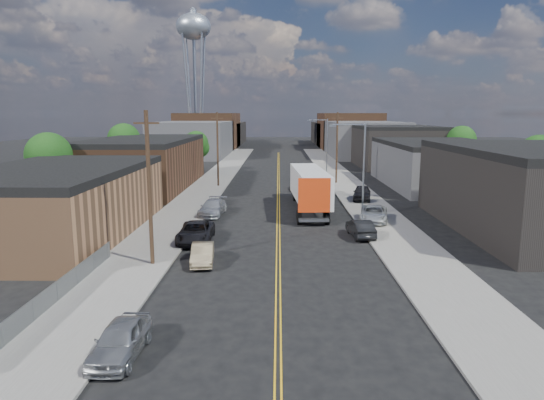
{
  "coord_description": "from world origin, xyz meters",
  "views": [
    {
      "loc": [
        -0.0,
        -20.26,
        9.76
      ],
      "look_at": [
        -0.55,
        20.54,
        2.5
      ],
      "focal_mm": 32.0,
      "sensor_mm": 36.0,
      "label": 1
    }
  ],
  "objects_px": {
    "car_ahead_truck": "(301,185)",
    "car_left_c": "(196,232)",
    "car_right_lot_a": "(374,214)",
    "water_tower": "(194,32)",
    "car_right_lot_c": "(362,193)",
    "semi_truck": "(309,186)",
    "car_left_a": "(121,340)",
    "car_right_oncoming": "(360,228)",
    "car_left_d": "(213,208)",
    "car_left_b": "(203,254)"
  },
  "relations": [
    {
      "from": "car_left_d",
      "to": "car_right_lot_a",
      "type": "bearing_deg",
      "value": -6.71
    },
    {
      "from": "car_left_c",
      "to": "car_right_lot_c",
      "type": "bearing_deg",
      "value": 46.63
    },
    {
      "from": "car_right_oncoming",
      "to": "car_right_lot_c",
      "type": "xyz_separation_m",
      "value": [
        2.88,
        16.32,
        0.24
      ]
    },
    {
      "from": "car_left_a",
      "to": "car_right_oncoming",
      "type": "relative_size",
      "value": 0.98
    },
    {
      "from": "car_left_a",
      "to": "car_left_c",
      "type": "relative_size",
      "value": 0.78
    },
    {
      "from": "car_right_lot_a",
      "to": "car_right_lot_c",
      "type": "relative_size",
      "value": 1.08
    },
    {
      "from": "car_left_c",
      "to": "car_right_lot_c",
      "type": "xyz_separation_m",
      "value": [
        15.86,
        18.0,
        0.19
      ]
    },
    {
      "from": "car_left_d",
      "to": "water_tower",
      "type": "bearing_deg",
      "value": 105.76
    },
    {
      "from": "water_tower",
      "to": "car_left_b",
      "type": "height_order",
      "value": "water_tower"
    },
    {
      "from": "car_right_lot_a",
      "to": "car_right_lot_c",
      "type": "height_order",
      "value": "car_right_lot_c"
    },
    {
      "from": "semi_truck",
      "to": "car_left_c",
      "type": "height_order",
      "value": "semi_truck"
    },
    {
      "from": "semi_truck",
      "to": "car_left_d",
      "type": "height_order",
      "value": "semi_truck"
    },
    {
      "from": "car_left_d",
      "to": "car_ahead_truck",
      "type": "height_order",
      "value": "car_left_d"
    },
    {
      "from": "car_left_b",
      "to": "car_right_lot_c",
      "type": "height_order",
      "value": "car_right_lot_c"
    },
    {
      "from": "car_left_a",
      "to": "car_ahead_truck",
      "type": "xyz_separation_m",
      "value": [
        9.35,
        44.0,
        -0.04
      ]
    },
    {
      "from": "car_right_lot_c",
      "to": "car_ahead_truck",
      "type": "height_order",
      "value": "car_right_lot_c"
    },
    {
      "from": "car_ahead_truck",
      "to": "car_left_c",
      "type": "bearing_deg",
      "value": -109.41
    },
    {
      "from": "car_left_b",
      "to": "car_right_lot_a",
      "type": "xyz_separation_m",
      "value": [
        13.65,
        12.33,
        0.2
      ]
    },
    {
      "from": "car_left_d",
      "to": "car_right_lot_a",
      "type": "distance_m",
      "value": 15.38
    },
    {
      "from": "car_left_d",
      "to": "car_right_lot_c",
      "type": "distance_m",
      "value": 17.78
    },
    {
      "from": "car_right_lot_a",
      "to": "car_right_lot_c",
      "type": "bearing_deg",
      "value": 97.69
    },
    {
      "from": "car_right_lot_a",
      "to": "water_tower",
      "type": "bearing_deg",
      "value": 121.29
    },
    {
      "from": "semi_truck",
      "to": "car_left_d",
      "type": "distance_m",
      "value": 10.24
    },
    {
      "from": "car_left_a",
      "to": "car_left_b",
      "type": "relative_size",
      "value": 1.07
    },
    {
      "from": "water_tower",
      "to": "car_left_a",
      "type": "xyz_separation_m",
      "value": [
        15.6,
        -112.0,
        -29.92
      ]
    },
    {
      "from": "semi_truck",
      "to": "car_left_d",
      "type": "bearing_deg",
      "value": -163.86
    },
    {
      "from": "car_left_b",
      "to": "car_left_d",
      "type": "height_order",
      "value": "car_left_d"
    },
    {
      "from": "car_left_d",
      "to": "semi_truck",
      "type": "bearing_deg",
      "value": 24.74
    },
    {
      "from": "semi_truck",
      "to": "car_left_d",
      "type": "xyz_separation_m",
      "value": [
        -9.52,
        -3.37,
        -1.69
      ]
    },
    {
      "from": "water_tower",
      "to": "car_right_lot_c",
      "type": "xyz_separation_m",
      "value": [
        31.48,
        -76.0,
        -29.69
      ]
    },
    {
      "from": "car_left_c",
      "to": "car_right_lot_a",
      "type": "height_order",
      "value": "car_right_lot_a"
    },
    {
      "from": "car_left_c",
      "to": "car_right_oncoming",
      "type": "distance_m",
      "value": 13.09
    },
    {
      "from": "semi_truck",
      "to": "car_left_c",
      "type": "relative_size",
      "value": 2.99
    },
    {
      "from": "car_left_b",
      "to": "car_right_lot_c",
      "type": "xyz_separation_m",
      "value": [
        14.48,
        23.52,
        0.3
      ]
    },
    {
      "from": "car_left_c",
      "to": "car_ahead_truck",
      "type": "xyz_separation_m",
      "value": [
        9.33,
        26.0,
        -0.08
      ]
    },
    {
      "from": "semi_truck",
      "to": "car_right_oncoming",
      "type": "relative_size",
      "value": 3.8
    },
    {
      "from": "car_left_a",
      "to": "car_ahead_truck",
      "type": "distance_m",
      "value": 44.98
    },
    {
      "from": "car_left_a",
      "to": "car_ahead_truck",
      "type": "bearing_deg",
      "value": 79.83
    },
    {
      "from": "car_left_b",
      "to": "car_right_lot_c",
      "type": "distance_m",
      "value": 27.62
    },
    {
      "from": "semi_truck",
      "to": "car_left_b",
      "type": "distance_m",
      "value": 20.64
    },
    {
      "from": "car_left_c",
      "to": "car_right_lot_c",
      "type": "height_order",
      "value": "car_right_lot_c"
    },
    {
      "from": "car_right_lot_c",
      "to": "car_ahead_truck",
      "type": "distance_m",
      "value": 10.33
    },
    {
      "from": "car_left_a",
      "to": "car_left_d",
      "type": "relative_size",
      "value": 0.82
    },
    {
      "from": "water_tower",
      "to": "car_left_d",
      "type": "relative_size",
      "value": 7.02
    },
    {
      "from": "car_left_b",
      "to": "semi_truck",
      "type": "bearing_deg",
      "value": 60.92
    },
    {
      "from": "semi_truck",
      "to": "car_ahead_truck",
      "type": "distance_m",
      "value": 12.75
    },
    {
      "from": "water_tower",
      "to": "car_left_c",
      "type": "relative_size",
      "value": 6.68
    },
    {
      "from": "car_left_b",
      "to": "car_right_oncoming",
      "type": "distance_m",
      "value": 13.65
    },
    {
      "from": "car_right_oncoming",
      "to": "car_right_lot_a",
      "type": "distance_m",
      "value": 5.53
    },
    {
      "from": "car_right_lot_c",
      "to": "semi_truck",
      "type": "bearing_deg",
      "value": -132.92
    }
  ]
}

